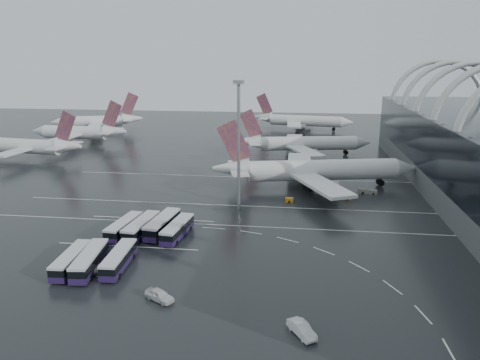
# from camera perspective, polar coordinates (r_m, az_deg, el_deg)

# --- Properties ---
(ground) EXTENTS (420.00, 420.00, 0.00)m
(ground) POSITION_cam_1_polar(r_m,az_deg,el_deg) (103.44, 2.23, -5.32)
(ground) COLOR black
(ground) RESTS_ON ground
(lane_marking_near) EXTENTS (120.00, 0.25, 0.01)m
(lane_marking_near) POSITION_cam_1_polar(r_m,az_deg,el_deg) (101.57, 2.13, -5.70)
(lane_marking_near) COLOR white
(lane_marking_near) RESTS_ON ground
(lane_marking_mid) EXTENTS (120.00, 0.25, 0.01)m
(lane_marking_mid) POSITION_cam_1_polar(r_m,az_deg,el_deg) (114.74, 2.78, -3.26)
(lane_marking_mid) COLOR white
(lane_marking_mid) RESTS_ON ground
(lane_marking_far) EXTENTS (120.00, 0.25, 0.01)m
(lane_marking_far) POSITION_cam_1_polar(r_m,az_deg,el_deg) (141.55, 3.71, 0.25)
(lane_marking_far) COLOR white
(lane_marking_far) RESTS_ON ground
(bus_bay_line_south) EXTENTS (28.00, 0.25, 0.01)m
(bus_bay_line_south) POSITION_cam_1_polar(r_m,az_deg,el_deg) (94.06, -13.57, -7.87)
(bus_bay_line_south) COLOR white
(bus_bay_line_south) RESTS_ON ground
(bus_bay_line_north) EXTENTS (28.00, 0.25, 0.01)m
(bus_bay_line_north) POSITION_cam_1_polar(r_m,az_deg,el_deg) (108.10, -10.59, -4.66)
(bus_bay_line_north) COLOR white
(bus_bay_line_north) RESTS_ON ground
(airliner_main) EXTENTS (57.21, 49.38, 19.50)m
(airliner_main) POSITION_cam_1_polar(r_m,az_deg,el_deg) (131.19, 8.83, 1.12)
(airliner_main) COLOR silver
(airliner_main) RESTS_ON ground
(airliner_gate_b) EXTENTS (49.78, 44.15, 17.33)m
(airliner_gate_b) POSITION_cam_1_polar(r_m,az_deg,el_deg) (174.34, 7.47, 4.40)
(airliner_gate_b) COLOR silver
(airliner_gate_b) RESTS_ON ground
(airliner_gate_c) EXTENTS (49.65, 45.23, 17.72)m
(airliner_gate_c) POSITION_cam_1_polar(r_m,az_deg,el_deg) (236.17, 7.36, 7.16)
(airliner_gate_c) COLOR silver
(airliner_gate_c) RESTS_ON ground
(jet_remote_west) EXTENTS (41.05, 33.13, 17.86)m
(jet_remote_west) POSITION_cam_1_polar(r_m,az_deg,el_deg) (181.83, -24.01, 3.75)
(jet_remote_west) COLOR silver
(jet_remote_west) RESTS_ON ground
(jet_remote_mid) EXTENTS (42.26, 34.02, 18.44)m
(jet_remote_mid) POSITION_cam_1_polar(r_m,az_deg,el_deg) (207.08, -18.87, 5.50)
(jet_remote_mid) COLOR silver
(jet_remote_mid) RESTS_ON ground
(jet_remote_far) EXTENTS (42.49, 34.53, 18.78)m
(jet_remote_far) POSITION_cam_1_polar(r_m,az_deg,el_deg) (239.36, -16.79, 6.86)
(jet_remote_far) COLOR silver
(jet_remote_far) RESTS_ON ground
(bus_row_near_a) EXTENTS (4.14, 12.65, 3.06)m
(bus_row_near_a) POSITION_cam_1_polar(r_m,az_deg,el_deg) (99.60, -13.95, -5.55)
(bus_row_near_a) COLOR #231441
(bus_row_near_a) RESTS_ON ground
(bus_row_near_b) EXTENTS (4.19, 13.37, 3.24)m
(bus_row_near_b) POSITION_cam_1_polar(r_m,az_deg,el_deg) (98.38, -11.93, -5.63)
(bus_row_near_b) COLOR #231441
(bus_row_near_b) RESTS_ON ground
(bus_row_near_c) EXTENTS (4.42, 13.77, 3.33)m
(bus_row_near_c) POSITION_cam_1_polar(r_m,az_deg,el_deg) (98.98, -9.46, -5.34)
(bus_row_near_c) COLOR #231441
(bus_row_near_c) RESTS_ON ground
(bus_row_near_d) EXTENTS (4.14, 12.80, 3.10)m
(bus_row_near_d) POSITION_cam_1_polar(r_m,az_deg,el_deg) (96.20, -7.64, -5.96)
(bus_row_near_d) COLOR #231441
(bus_row_near_d) RESTS_ON ground
(bus_row_far_a) EXTENTS (3.54, 12.44, 3.03)m
(bus_row_far_a) POSITION_cam_1_polar(r_m,az_deg,el_deg) (86.73, -19.85, -9.17)
(bus_row_far_a) COLOR #231441
(bus_row_far_a) RESTS_ON ground
(bus_row_far_b) EXTENTS (4.40, 13.24, 3.20)m
(bus_row_far_b) POSITION_cam_1_polar(r_m,az_deg,el_deg) (85.41, -17.86, -9.31)
(bus_row_far_b) COLOR #231441
(bus_row_far_b) RESTS_ON ground
(bus_row_far_c) EXTENTS (3.44, 12.52, 3.05)m
(bus_row_far_c) POSITION_cam_1_polar(r_m,az_deg,el_deg) (84.77, -14.55, -9.30)
(bus_row_far_c) COLOR #231441
(bus_row_far_c) RESTS_ON ground
(van_curve_a) EXTENTS (6.38, 3.92, 1.65)m
(van_curve_a) POSITION_cam_1_polar(r_m,az_deg,el_deg) (84.73, -17.45, -10.16)
(van_curve_a) COLOR silver
(van_curve_a) RESTS_ON ground
(van_curve_b) EXTENTS (5.39, 4.33, 1.72)m
(van_curve_b) POSITION_cam_1_polar(r_m,az_deg,el_deg) (73.50, -9.80, -13.66)
(van_curve_b) COLOR silver
(van_curve_b) RESTS_ON ground
(van_curve_c) EXTENTS (4.27, 5.26, 1.68)m
(van_curve_c) POSITION_cam_1_polar(r_m,az_deg,el_deg) (65.24, 7.55, -17.58)
(van_curve_c) COLOR silver
(van_curve_c) RESTS_ON ground
(floodlight_mast) EXTENTS (2.34, 2.34, 30.47)m
(floodlight_mast) POSITION_cam_1_polar(r_m,az_deg,el_deg) (107.92, -0.16, 6.07)
(floodlight_mast) COLOR gray
(floodlight_mast) RESTS_ON ground
(gse_cart_belly_a) EXTENTS (2.23, 1.32, 1.22)m
(gse_cart_belly_a) POSITION_cam_1_polar(r_m,az_deg,el_deg) (123.46, 12.93, -2.02)
(gse_cart_belly_a) COLOR orange
(gse_cart_belly_a) RESTS_ON ground
(gse_cart_belly_b) EXTENTS (2.47, 1.46, 1.35)m
(gse_cart_belly_b) POSITION_cam_1_polar(r_m,az_deg,el_deg) (129.57, 14.70, -1.30)
(gse_cart_belly_b) COLOR slate
(gse_cart_belly_b) RESTS_ON ground
(gse_cart_belly_c) EXTENTS (1.97, 1.16, 1.08)m
(gse_cart_belly_c) POSITION_cam_1_polar(r_m,az_deg,el_deg) (118.74, 6.04, -2.43)
(gse_cart_belly_c) COLOR orange
(gse_cart_belly_c) RESTS_ON ground
(gse_cart_belly_d) EXTENTS (2.04, 1.21, 1.11)m
(gse_cart_belly_d) POSITION_cam_1_polar(r_m,az_deg,el_deg) (129.66, 15.92, -1.43)
(gse_cart_belly_d) COLOR slate
(gse_cart_belly_d) RESTS_ON ground
(gse_cart_belly_e) EXTENTS (2.25, 1.33, 1.23)m
(gse_cart_belly_e) POSITION_cam_1_polar(r_m,az_deg,el_deg) (135.24, 8.32, -0.31)
(gse_cart_belly_e) COLOR orange
(gse_cart_belly_e) RESTS_ON ground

